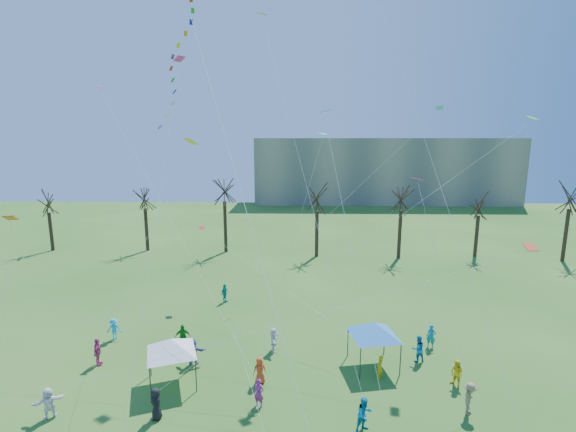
{
  "coord_description": "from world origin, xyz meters",
  "views": [
    {
      "loc": [
        1.66,
        -13.95,
        14.6
      ],
      "look_at": [
        1.2,
        5.0,
        11.0
      ],
      "focal_mm": 25.0,
      "sensor_mm": 36.0,
      "label": 1
    }
  ],
  "objects_px": {
    "distant_building": "(383,170)",
    "canopy_tent_blue": "(374,329)",
    "canopy_tent_white": "(171,346)",
    "big_box_kite": "(182,66)"
  },
  "relations": [
    {
      "from": "canopy_tent_white",
      "to": "distant_building",
      "type": "bearing_deg",
      "value": 69.35
    },
    {
      "from": "distant_building",
      "to": "canopy_tent_white",
      "type": "bearing_deg",
      "value": -110.65
    },
    {
      "from": "canopy_tent_white",
      "to": "big_box_kite",
      "type": "bearing_deg",
      "value": 34.31
    },
    {
      "from": "big_box_kite",
      "to": "distant_building",
      "type": "bearing_deg",
      "value": 69.98
    },
    {
      "from": "distant_building",
      "to": "canopy_tent_white",
      "type": "distance_m",
      "value": 79.25
    },
    {
      "from": "distant_building",
      "to": "big_box_kite",
      "type": "xyz_separation_m",
      "value": [
        -26.67,
        -73.18,
        11.07
      ]
    },
    {
      "from": "big_box_kite",
      "to": "canopy_tent_white",
      "type": "xyz_separation_m",
      "value": [
        -1.22,
        -0.83,
        -16.08
      ]
    },
    {
      "from": "big_box_kite",
      "to": "canopy_tent_white",
      "type": "height_order",
      "value": "big_box_kite"
    },
    {
      "from": "big_box_kite",
      "to": "canopy_tent_blue",
      "type": "xyz_separation_m",
      "value": [
        11.31,
        1.45,
        -16.0
      ]
    },
    {
      "from": "distant_building",
      "to": "canopy_tent_blue",
      "type": "height_order",
      "value": "distant_building"
    }
  ]
}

